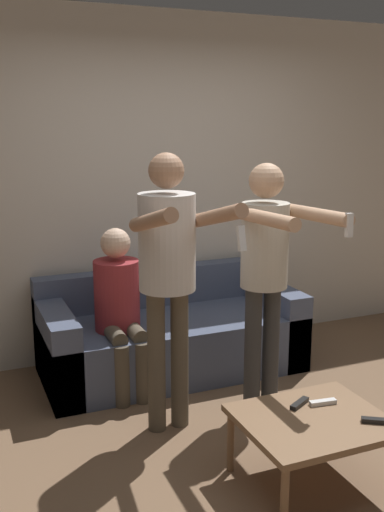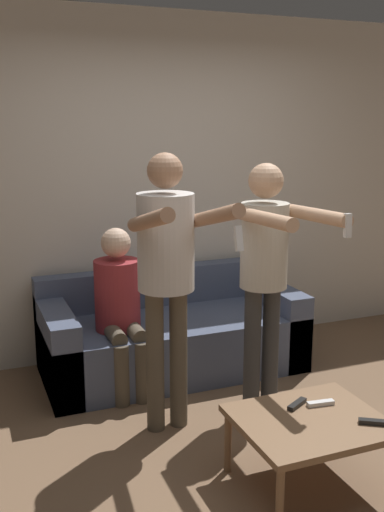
% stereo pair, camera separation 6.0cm
% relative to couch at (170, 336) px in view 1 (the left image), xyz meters
% --- Properties ---
extents(ground_plane, '(14.00, 14.00, 0.00)m').
position_rel_couch_xyz_m(ground_plane, '(0.06, -1.40, -0.26)').
color(ground_plane, brown).
extents(wall_back, '(6.40, 0.06, 2.70)m').
position_rel_couch_xyz_m(wall_back, '(0.06, 0.48, 1.09)').
color(wall_back, beige).
rests_on(wall_back, ground_plane).
extents(couch, '(1.93, 0.88, 0.73)m').
position_rel_couch_xyz_m(couch, '(0.00, 0.00, 0.00)').
color(couch, '#4C5670').
rests_on(couch, ground_plane).
extents(person_standing_left, '(0.46, 0.77, 1.70)m').
position_rel_couch_xyz_m(person_standing_left, '(-0.33, -0.86, 0.81)').
color(person_standing_left, brown).
rests_on(person_standing_left, ground_plane).
extents(person_standing_right, '(0.42, 0.77, 1.62)m').
position_rel_couch_xyz_m(person_standing_right, '(0.33, -0.87, 0.75)').
color(person_standing_right, '#383838').
rests_on(person_standing_right, ground_plane).
extents(person_seated, '(0.32, 0.54, 1.15)m').
position_rel_couch_xyz_m(person_seated, '(-0.44, -0.19, 0.37)').
color(person_seated, brown).
rests_on(person_seated, ground_plane).
extents(coffee_table, '(0.75, 0.64, 0.38)m').
position_rel_couch_xyz_m(coffee_table, '(0.15, -1.70, 0.08)').
color(coffee_table, '#846042').
rests_on(coffee_table, ground_plane).
extents(remote_near, '(0.15, 0.11, 0.02)m').
position_rel_couch_xyz_m(remote_near, '(0.41, -1.87, 0.13)').
color(remote_near, black).
rests_on(remote_near, coffee_table).
extents(remote_mid, '(0.15, 0.06, 0.02)m').
position_rel_couch_xyz_m(remote_mid, '(0.28, -1.59, 0.13)').
color(remote_mid, white).
rests_on(remote_mid, coffee_table).
extents(remote_far, '(0.15, 0.10, 0.02)m').
position_rel_couch_xyz_m(remote_far, '(0.16, -1.56, 0.13)').
color(remote_far, black).
rests_on(remote_far, coffee_table).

